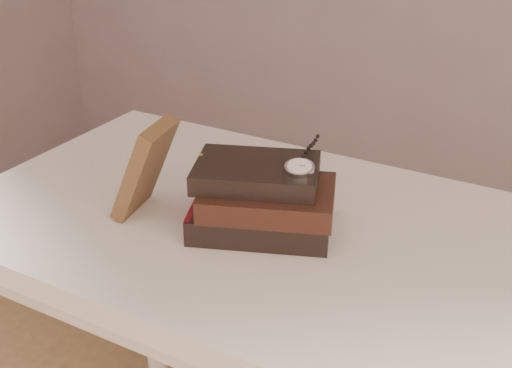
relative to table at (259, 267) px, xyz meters
The scene contains 5 objects.
table is the anchor object (origin of this frame).
book_stack 0.15m from the table, 50.56° to the right, with size 0.26×0.22×0.11m.
journal 0.25m from the table, 158.55° to the right, with size 0.02×0.10×0.16m, color #412B19.
pocket_watch 0.22m from the table, ahead, with size 0.06×0.15×0.02m.
eyeglasses 0.17m from the table, 166.59° to the left, with size 0.12×0.13×0.04m.
Camera 1 is at (0.46, -0.47, 1.29)m, focal length 46.81 mm.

